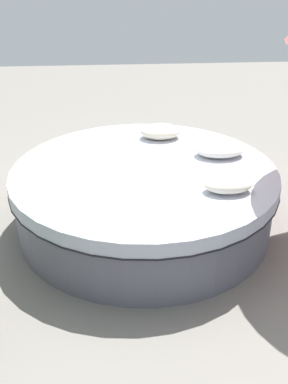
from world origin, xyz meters
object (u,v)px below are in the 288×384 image
Objects in this scene: throw_pillow_1 at (220,149)px; throw_pillow_2 at (161,131)px; throw_pillow_0 at (228,185)px; round_bed at (144,197)px.

throw_pillow_2 is at bearing 135.31° from throw_pillow_1.
throw_pillow_2 is at bearing 108.57° from throw_pillow_0.
throw_pillow_0 is 0.84× the size of throw_pillow_1.
round_bed is at bearing -107.24° from throw_pillow_2.
throw_pillow_1 is at bearing 17.78° from round_bed.
throw_pillow_0 is 0.85m from throw_pillow_1.
throw_pillow_0 is 1.50m from throw_pillow_2.
throw_pillow_2 is (0.27, 0.86, 0.42)m from round_bed.
round_bed is at bearing -162.22° from throw_pillow_1.
throw_pillow_0 is at bearing -71.43° from throw_pillow_2.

